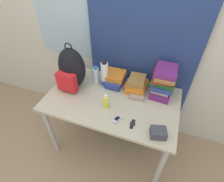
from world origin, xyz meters
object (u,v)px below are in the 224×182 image
Objects in this scene: backpack at (72,69)px; book_stack_left at (115,78)px; sports_bottle at (105,74)px; sunglasses_case at (136,98)px; water_bottle at (96,75)px; cell_phone at (117,119)px; wristwatch at (133,124)px; book_stack_center at (137,84)px; book_stack_right at (164,82)px; sunscreen_bottle at (106,102)px; camera_pouch at (158,133)px.

backpack is 0.47m from book_stack_left.
sports_bottle is 0.41m from sunglasses_case.
backpack is 2.36× the size of water_bottle.
cell_phone is (0.28, -0.41, -0.13)m from sports_bottle.
sports_bottle reaches higher than wristwatch.
book_stack_left reaches higher than cell_phone.
backpack is 0.69m from book_stack_center.
book_stack_right is 0.60m from sunscreen_bottle.
cell_phone is at bearing -96.27° from book_stack_center.
backpack is 4.77× the size of wristwatch.
sports_bottle is (-0.33, -0.06, 0.08)m from book_stack_center.
sunglasses_case is at bearing -75.27° from book_stack_center.
book_stack_left is 0.33m from sunglasses_case.
book_stack_center is at bearing 100.64° from wristwatch.
book_stack_right is at bearing 56.88° from cell_phone.
water_bottle is at bearing -162.71° from book_stack_left.
water_bottle reaches higher than book_stack_center.
sunscreen_bottle is at bearing -83.75° from book_stack_left.
sunglasses_case is (0.24, 0.20, -0.05)m from sunscreen_bottle.
book_stack_center is 0.44m from water_bottle.
book_stack_center is at bearing 83.73° from cell_phone.
book_stack_right is at bearing 11.54° from backpack.
camera_pouch is 1.43× the size of wristwatch.
sunglasses_case is 1.49× the size of wristwatch.
sports_bottle is at bearing 124.38° from cell_phone.
camera_pouch reaches higher than cell_phone.
sunscreen_bottle reaches higher than sunglasses_case.
sunglasses_case is 1.05× the size of camera_pouch.
book_stack_right is 2.03× the size of sunscreen_bottle.
backpack reaches higher than water_bottle.
sunscreen_bottle is at bearing 144.02° from cell_phone.
sports_bottle is 0.34m from sunscreen_bottle.
sports_bottle is 1.92× the size of sunscreen_bottle.
wristwatch is (0.42, -0.42, -0.14)m from sports_bottle.
camera_pouch is at bearing -58.83° from book_stack_center.
wristwatch is (0.05, -0.31, -0.01)m from sunglasses_case.
cell_phone is at bearing -26.29° from backpack.
book_stack_center reaches higher than cell_phone.
sunscreen_bottle is 1.05× the size of camera_pouch.
cell_phone reaches higher than wristwatch.
sports_bottle is at bearing -144.96° from book_stack_left.
cell_phone is (-0.31, -0.48, -0.15)m from book_stack_right.
book_stack_left is 0.76m from camera_pouch.
book_stack_right is 0.53m from wristwatch.
cell_phone is 0.76× the size of sunglasses_case.
cell_phone is 0.33m from sunglasses_case.
book_stack_left is 0.37m from sunscreen_bottle.
book_stack_center is 0.28m from book_stack_right.
sports_bottle is 2.01× the size of camera_pouch.
sunscreen_bottle reaches higher than cell_phone.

